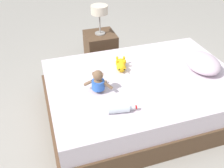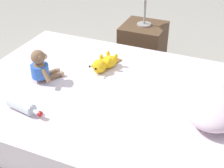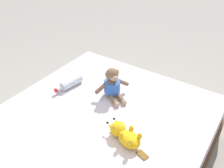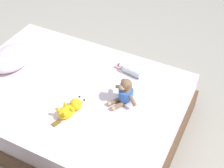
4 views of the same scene
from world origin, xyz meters
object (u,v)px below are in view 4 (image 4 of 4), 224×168
at_px(plush_yellow_creature, 70,109).
at_px(glass_bottle, 132,71).
at_px(bed, 72,106).
at_px(plush_monkey, 125,93).
at_px(pillow, 12,58).

relative_size(plush_yellow_creature, glass_bottle, 1.27).
height_order(bed, glass_bottle, glass_bottle).
relative_size(plush_monkey, glass_bottle, 1.02).
relative_size(bed, glass_bottle, 7.83).
relative_size(pillow, glass_bottle, 1.82).
xyz_separation_m(bed, glass_bottle, (0.42, -0.41, 0.26)).
bearing_deg(bed, glass_bottle, -44.59).
bearing_deg(bed, pillow, 86.81).
height_order(pillow, plush_monkey, plush_monkey).
distance_m(plush_monkey, plush_yellow_creature, 0.46).
bearing_deg(plush_yellow_creature, bed, 33.96).
bearing_deg(pillow, bed, -93.19).
height_order(plush_yellow_creature, glass_bottle, plush_yellow_creature).
relative_size(plush_monkey, plush_yellow_creature, 0.80).
xyz_separation_m(pillow, glass_bottle, (0.38, -1.07, -0.05)).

